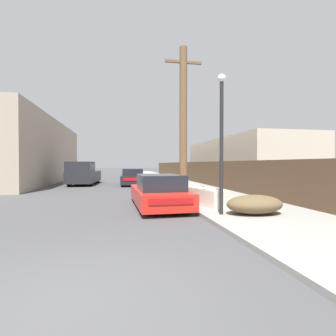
% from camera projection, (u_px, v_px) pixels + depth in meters
% --- Properties ---
extents(ground_plane, '(220.00, 220.00, 0.00)m').
position_uv_depth(ground_plane, '(68.00, 306.00, 3.15)').
color(ground_plane, '#444447').
extents(sidewalk_curb, '(4.20, 63.00, 0.12)m').
position_uv_depth(sidewalk_curb, '(165.00, 180.00, 27.22)').
color(sidewalk_curb, gray).
rests_on(sidewalk_curb, ground).
extents(discarded_fridge, '(1.08, 1.89, 0.68)m').
position_uv_depth(discarded_fridge, '(207.00, 197.00, 10.00)').
color(discarded_fridge, silver).
rests_on(discarded_fridge, sidewalk_curb).
extents(parked_sports_car_red, '(1.97, 4.74, 1.30)m').
position_uv_depth(parked_sports_car_red, '(159.00, 192.00, 10.35)').
color(parked_sports_car_red, red).
rests_on(parked_sports_car_red, ground).
extents(car_parked_mid, '(2.03, 4.68, 1.33)m').
position_uv_depth(car_parked_mid, '(133.00, 177.00, 21.28)').
color(car_parked_mid, black).
rests_on(car_parked_mid, ground).
extents(pickup_truck, '(2.33, 5.42, 1.89)m').
position_uv_depth(pickup_truck, '(83.00, 173.00, 21.21)').
color(pickup_truck, '#232328').
rests_on(pickup_truck, ground).
extents(utility_pole, '(1.80, 0.37, 7.26)m').
position_uv_depth(utility_pole, '(183.00, 121.00, 12.73)').
color(utility_pole, brown).
rests_on(utility_pole, sidewalk_curb).
extents(street_lamp, '(0.26, 0.26, 4.41)m').
position_uv_depth(street_lamp, '(222.00, 133.00, 8.23)').
color(street_lamp, '#232326').
rests_on(street_lamp, sidewalk_curb).
extents(brush_pile, '(1.83, 1.20, 0.61)m').
position_uv_depth(brush_pile, '(255.00, 204.00, 8.31)').
color(brush_pile, brown).
rests_on(brush_pile, sidewalk_curb).
extents(wooden_fence, '(0.08, 38.82, 1.77)m').
position_uv_depth(wooden_fence, '(189.00, 171.00, 25.09)').
color(wooden_fence, brown).
rests_on(wooden_fence, sidewalk_curb).
extents(building_left_block, '(7.00, 20.48, 5.65)m').
position_uv_depth(building_left_block, '(19.00, 152.00, 23.90)').
color(building_left_block, tan).
rests_on(building_left_block, ground).
extents(building_right_house, '(6.00, 16.79, 4.10)m').
position_uv_depth(building_right_house, '(241.00, 161.00, 26.30)').
color(building_right_house, beige).
rests_on(building_right_house, ground).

